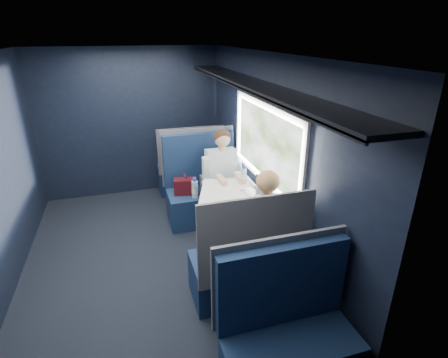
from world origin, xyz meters
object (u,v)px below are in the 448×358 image
object	(u,v)px
seat_bay_far	(245,264)
seat_row_front	(190,169)
seat_row_back	(288,339)
woman	(264,224)
bottle_small	(244,175)
man	(223,174)
laptop	(259,188)
table	(235,200)
cup	(238,175)
seat_bay_near	(202,191)

from	to	relation	value
seat_bay_far	seat_row_front	distance (m)	2.67
seat_row_front	seat_row_back	bearing A→B (deg)	-90.00
woman	bottle_small	world-z (taller)	woman
seat_bay_far	bottle_small	world-z (taller)	seat_bay_far
man	laptop	distance (m)	0.78
seat_row_back	table	bearing A→B (deg)	84.20
seat_bay_far	table	bearing A→B (deg)	78.22
seat_row_back	laptop	size ratio (longest dim) A/B	3.34
seat_bay_far	laptop	distance (m)	1.03
seat_row_back	man	size ratio (longest dim) A/B	0.88
table	cup	world-z (taller)	cup
seat_bay_near	bottle_small	size ratio (longest dim) A/B	5.32
seat_row_front	laptop	distance (m)	1.94
table	woman	xyz separation A→B (m)	(0.07, -0.71, 0.06)
seat_row_back	bottle_small	bearing A→B (deg)	79.32
seat_row_front	bottle_small	distance (m)	1.62
seat_bay_near	man	size ratio (longest dim) A/B	0.95
laptop	cup	world-z (taller)	laptop
seat_row_front	man	xyz separation A→B (m)	(0.25, -1.10, 0.31)
table	seat_bay_near	world-z (taller)	seat_bay_near
seat_row_front	bottle_small	bearing A→B (deg)	-75.37
seat_bay_near	laptop	size ratio (longest dim) A/B	3.63
man	woman	distance (m)	1.41
table	seat_bay_far	size ratio (longest dim) A/B	0.79
seat_bay_far	woman	world-z (taller)	woman
cup	table	bearing A→B (deg)	-113.38
seat_row_back	laptop	xyz separation A→B (m)	(0.47, 1.76, 0.39)
laptop	cup	xyz separation A→B (m)	(-0.10, 0.48, -0.02)
bottle_small	man	bearing A→B (deg)	109.30
seat_bay_near	cup	distance (m)	0.68
woman	table	bearing A→B (deg)	95.45
seat_bay_near	seat_row_front	size ratio (longest dim) A/B	1.09
seat_bay_near	seat_row_front	bearing A→B (deg)	89.46
man	bottle_small	distance (m)	0.45
woman	bottle_small	bearing A→B (deg)	81.82
table	laptop	size ratio (longest dim) A/B	2.88
table	seat_row_back	distance (m)	1.82
table	man	world-z (taller)	man
man	bottle_small	world-z (taller)	man
man	bottle_small	xyz separation A→B (m)	(0.14, -0.41, 0.13)
seat_bay_far	cup	size ratio (longest dim) A/B	14.52
seat_bay_near	laptop	bearing A→B (deg)	-62.39
table	seat_bay_far	distance (m)	0.93
seat_row_front	woman	xyz separation A→B (m)	(0.25, -2.50, 0.32)
man	laptop	world-z (taller)	man
seat_row_front	woman	bearing A→B (deg)	-84.30
seat_bay_near	seat_bay_far	bearing A→B (deg)	-89.71
man	cup	bearing A→B (deg)	-64.63
seat_row_front	seat_row_back	size ratio (longest dim) A/B	1.00
seat_row_front	man	size ratio (longest dim) A/B	0.88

